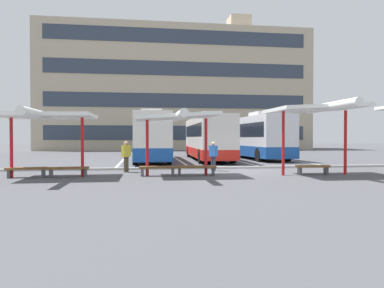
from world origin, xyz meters
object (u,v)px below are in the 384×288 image
Objects in this scene: waiting_shelter_2 at (318,109)px; coach_bus_1 at (208,138)px; waiting_shelter_1 at (177,118)px; bench_4 at (313,168)px; bench_2 at (158,169)px; bench_3 at (196,168)px; coach_bus_0 at (151,138)px; coach_bus_2 at (256,138)px; waiting_shelter_0 at (45,117)px; bench_0 at (26,170)px; waiting_passenger_1 at (213,154)px; bench_1 at (68,169)px; waiting_passenger_0 at (126,154)px.

coach_bus_1 is at bearing 103.84° from waiting_shelter_2.
bench_4 is (6.49, -0.18, -2.34)m from waiting_shelter_1.
bench_2 and bench_3 have the same top height.
coach_bus_0 reaches higher than bench_2.
waiting_shelter_0 is at bearing -138.00° from coach_bus_2.
coach_bus_0 is 11.02m from bench_2.
waiting_shelter_2 reaches higher than bench_2.
coach_bus_2 reaches higher than bench_4.
coach_bus_1 is at bearing 68.63° from bench_2.
bench_4 is (13.17, -0.56, -0.00)m from bench_0.
coach_bus_0 is 4.51m from coach_bus_1.
bench_3 is 2.50m from waiting_passenger_1.
bench_4 is at bearing -2.52° from bench_1.
bench_3 is at bearing -1.34° from bench_0.
coach_bus_0 is at bearing -172.64° from coach_bus_2.
coach_bus_2 is 2.14× the size of waiting_shelter_0.
waiting_shelter_1 reaches higher than bench_4.
waiting_shelter_0 reaches higher than bench_0.
coach_bus_0 is 14.00m from waiting_shelter_2.
coach_bus_2 reaches higher than bench_2.
bench_3 is 6.28m from waiting_shelter_2.
waiting_shelter_1 is (5.78, -0.06, -0.01)m from waiting_shelter_0.
waiting_shelter_2 is at bearing -6.46° from bench_2.
bench_0 is 13.18m from bench_4.
waiting_shelter_1 is at bearing 174.48° from waiting_shelter_2.
coach_bus_0 is 7.28× the size of bench_4.
bench_4 is at bearing -3.90° from bench_3.
bench_0 is 9.04m from waiting_passenger_1.
waiting_shelter_0 is at bearing -164.19° from waiting_passenger_1.
bench_3 is (0.90, 0.20, -2.33)m from waiting_shelter_1.
waiting_shelter_2 is (6.49, -0.63, 0.40)m from waiting_shelter_1.
waiting_passenger_1 reaches higher than bench_4.
bench_0 is (-10.19, -11.10, -1.39)m from coach_bus_1.
coach_bus_2 is 2.09× the size of waiting_shelter_2.
waiting_passenger_1 reaches higher than bench_0.
waiting_shelter_2 reaches higher than waiting_passenger_1.
bench_2 is (-8.67, -12.06, -1.44)m from coach_bus_2.
waiting_shelter_0 is at bearing -178.25° from bench_2.
bench_3 is at bearing -80.21° from coach_bus_0.
coach_bus_0 reaches higher than coach_bus_1.
waiting_passenger_1 is (7.02, 1.99, 0.54)m from bench_1.
bench_1 and bench_2 have the same top height.
waiting_shelter_1 is at bearing -3.20° from bench_0.
coach_bus_0 is at bearing 122.45° from waiting_shelter_2.
coach_bus_1 is 12.54m from waiting_shelter_2.
waiting_shelter_0 is at bearing -129.14° from coach_bus_1.
bench_3 is 3.92m from waiting_passenger_0.
waiting_shelter_1 is 2.53× the size of bench_2.
waiting_shelter_0 is 2.81× the size of bench_0.
waiting_passenger_1 is (3.04, 2.09, 0.54)m from bench_2.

